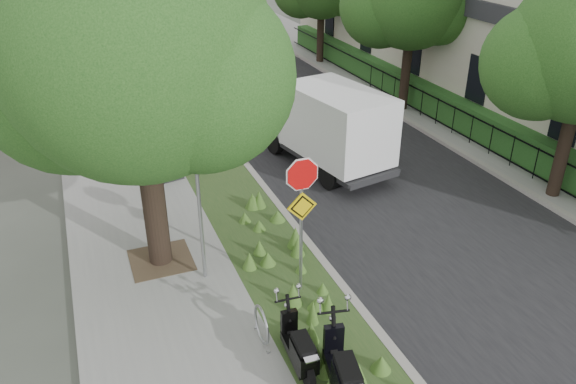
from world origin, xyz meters
name	(u,v)px	position (x,y,z in m)	size (l,w,h in m)	color
ground	(371,294)	(0.00, 0.00, 0.00)	(120.00, 120.00, 0.00)	#4C5147
sidewalk_near	(115,150)	(-4.25, 10.00, 0.06)	(3.50, 60.00, 0.12)	gray
verge	(195,139)	(-1.50, 10.00, 0.06)	(2.00, 60.00, 0.12)	#2B4B20
kerb_near	(222,135)	(-0.50, 10.00, 0.07)	(0.20, 60.00, 0.13)	#9E9991
road	(311,124)	(3.00, 10.00, 0.01)	(7.00, 60.00, 0.01)	black
kerb_far	(391,111)	(6.50, 10.00, 0.07)	(0.20, 60.00, 0.13)	#9E9991
footpath_far	(427,106)	(8.20, 10.00, 0.06)	(3.20, 60.00, 0.12)	gray
street_tree_main	(131,60)	(-4.08, 2.86, 4.80)	(6.21, 5.54, 7.66)	black
bare_post	(199,197)	(-3.20, 1.80, 2.12)	(0.08, 0.08, 4.00)	#A5A8AD
bike_hoop	(262,325)	(-2.70, -0.60, 0.50)	(0.06, 0.78, 0.77)	#A5A8AD
sign_assembly	(302,199)	(-1.40, 0.58, 2.33)	(0.94, 0.08, 3.22)	#A5A8AD
fence_far	(408,94)	(7.20, 10.00, 0.67)	(0.04, 24.00, 1.00)	black
hedge_far	(423,92)	(7.90, 10.00, 0.67)	(1.00, 24.00, 1.10)	#1F4A1A
scooter_near	(300,353)	(-2.31, -1.57, 0.51)	(0.41, 1.68, 0.80)	black
scooter_far	(344,379)	(-1.90, -2.43, 0.56)	(0.65, 1.90, 0.91)	black
box_truck	(328,123)	(1.92, 6.35, 1.45)	(2.78, 5.18, 2.23)	#262628
utility_cabinet	(162,159)	(-3.12, 7.09, 0.77)	(1.13, 0.87, 1.35)	#262628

